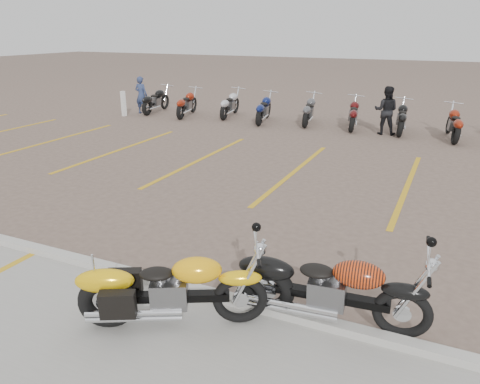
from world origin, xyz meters
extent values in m
plane|color=#745E52|center=(0.00, 0.00, 0.00)|extent=(100.00, 100.00, 0.00)
cube|color=#ADAAA3|center=(0.00, -2.00, 0.06)|extent=(60.00, 0.18, 0.12)
torus|color=black|center=(1.45, -2.33, 0.32)|extent=(0.64, 0.40, 0.66)
torus|color=black|center=(0.06, -3.05, 0.32)|extent=(0.70, 0.47, 0.70)
cube|color=black|center=(0.75, -2.69, 0.38)|extent=(1.23, 0.71, 0.10)
cube|color=slate|center=(0.71, -2.71, 0.45)|extent=(0.52, 0.46, 0.34)
ellipsoid|color=#FFB00D|center=(1.01, -2.56, 0.75)|extent=(0.67, 0.56, 0.30)
ellipsoid|color=black|center=(0.59, -2.77, 0.71)|extent=(0.47, 0.41, 0.12)
torus|color=black|center=(3.25, -1.81, 0.33)|extent=(0.68, 0.18, 0.67)
torus|color=black|center=(1.66, -1.97, 0.33)|extent=(0.73, 0.24, 0.71)
cube|color=black|center=(2.45, -1.89, 0.39)|extent=(1.35, 0.25, 0.10)
cube|color=slate|center=(2.40, -1.89, 0.45)|extent=(0.46, 0.35, 0.35)
ellipsoid|color=black|center=(2.74, -1.86, 0.76)|extent=(0.63, 0.39, 0.31)
ellipsoid|color=black|center=(2.27, -1.91, 0.72)|extent=(0.43, 0.31, 0.12)
imported|color=navy|center=(-8.53, 9.36, 0.76)|extent=(0.56, 0.37, 1.53)
imported|color=black|center=(1.33, 9.47, 0.80)|extent=(0.80, 0.63, 1.60)
cube|color=silver|center=(-8.84, 8.54, 0.50)|extent=(0.19, 0.19, 1.00)
camera|label=1|loc=(3.50, -6.73, 3.41)|focal=35.00mm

